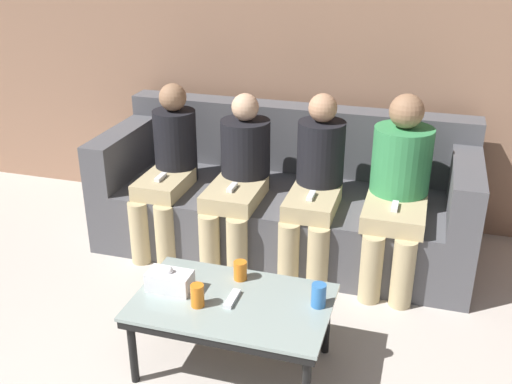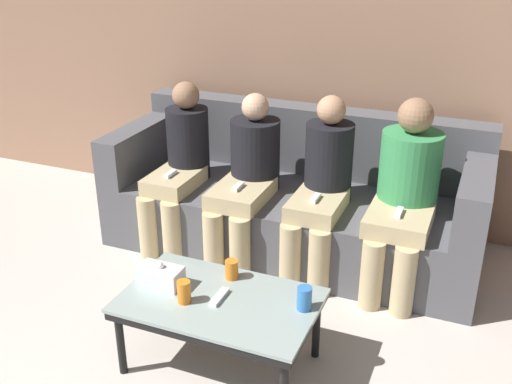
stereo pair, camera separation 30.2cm
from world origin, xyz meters
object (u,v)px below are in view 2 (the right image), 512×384
(couch, at_px, (295,201))
(seated_person_mid_right, at_px, (322,183))
(game_remote, at_px, (219,297))
(cup_near_left, at_px, (184,292))
(seated_person_mid_left, at_px, (248,174))
(seated_person_right_end, at_px, (405,190))
(cup_far_center, at_px, (304,298))
(tissue_box, at_px, (161,276))
(seated_person_left_end, at_px, (180,162))
(coffee_table, at_px, (220,306))
(cup_near_right, at_px, (232,269))

(couch, distance_m, seated_person_mid_right, 0.43)
(game_remote, xyz_separation_m, seated_person_mid_right, (0.18, 1.11, 0.18))
(cup_near_left, height_order, seated_person_mid_left, seated_person_mid_left)
(cup_near_left, distance_m, seated_person_right_end, 1.47)
(cup_far_center, height_order, game_remote, cup_far_center)
(seated_person_mid_left, height_order, seated_person_mid_right, seated_person_mid_right)
(tissue_box, bearing_deg, seated_person_mid_left, 89.94)
(game_remote, xyz_separation_m, seated_person_left_end, (-0.82, 1.11, 0.17))
(couch, bearing_deg, cup_near_left, -92.77)
(coffee_table, xyz_separation_m, seated_person_mid_left, (-0.32, 1.11, 0.22))
(seated_person_mid_right, height_order, seated_person_right_end, seated_person_right_end)
(cup_near_right, bearing_deg, seated_person_right_end, 53.56)
(coffee_table, height_order, seated_person_left_end, seated_person_left_end)
(cup_far_center, xyz_separation_m, seated_person_mid_left, (-0.72, 1.03, 0.12))
(seated_person_left_end, bearing_deg, cup_near_left, -60.52)
(coffee_table, distance_m, game_remote, 0.05)
(couch, bearing_deg, seated_person_right_end, -15.88)
(couch, bearing_deg, cup_near_right, -87.48)
(cup_far_center, bearing_deg, seated_person_left_end, 139.78)
(seated_person_mid_left, xyz_separation_m, seated_person_right_end, (0.99, 0.03, 0.04))
(couch, bearing_deg, tissue_box, -100.51)
(seated_person_mid_left, bearing_deg, seated_person_left_end, 179.78)
(cup_near_left, xyz_separation_m, seated_person_left_end, (-0.68, 1.19, 0.13))
(cup_near_left, relative_size, tissue_box, 0.52)
(seated_person_mid_right, bearing_deg, cup_far_center, -77.62)
(cup_near_left, bearing_deg, seated_person_mid_right, 75.16)
(cup_near_left, bearing_deg, game_remote, 31.43)
(couch, xyz_separation_m, coffee_table, (0.07, -1.34, 0.03))
(couch, distance_m, cup_near_left, 1.44)
(cup_near_left, bearing_deg, couch, 87.23)
(cup_near_left, bearing_deg, seated_person_right_end, 56.27)
(game_remote, bearing_deg, seated_person_left_end, 126.40)
(game_remote, relative_size, seated_person_mid_right, 0.14)
(couch, height_order, seated_person_mid_right, seated_person_mid_right)
(coffee_table, bearing_deg, cup_near_right, 96.40)
(tissue_box, relative_size, seated_person_right_end, 0.19)
(couch, bearing_deg, seated_person_left_end, -162.41)
(seated_person_left_end, bearing_deg, cup_far_center, -40.22)
(cup_near_right, relative_size, game_remote, 0.67)
(cup_near_left, distance_m, cup_far_center, 0.57)
(seated_person_left_end, xyz_separation_m, seated_person_mid_right, (0.99, 0.00, 0.01))
(seated_person_mid_right, xyz_separation_m, seated_person_right_end, (0.50, 0.02, 0.03))
(couch, relative_size, tissue_box, 11.11)
(cup_near_left, bearing_deg, tissue_box, 154.29)
(tissue_box, distance_m, game_remote, 0.32)
(seated_person_mid_left, distance_m, seated_person_right_end, 0.99)
(cup_near_left, height_order, tissue_box, tissue_box)
(coffee_table, relative_size, cup_far_center, 8.08)
(seated_person_left_end, height_order, seated_person_mid_right, seated_person_mid_right)
(tissue_box, relative_size, seated_person_mid_right, 0.20)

